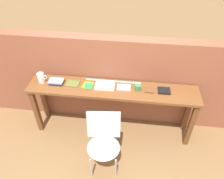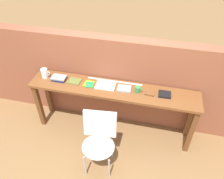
# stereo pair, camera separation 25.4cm
# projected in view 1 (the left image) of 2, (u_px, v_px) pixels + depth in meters

# --- Properties ---
(ground_plane) EXTENTS (40.00, 40.00, 0.00)m
(ground_plane) POSITION_uv_depth(u_px,v_px,m) (110.00, 142.00, 3.50)
(ground_plane) COLOR olive
(brick_wall_back) EXTENTS (6.00, 0.20, 1.51)m
(brick_wall_back) POSITION_uv_depth(u_px,v_px,m) (115.00, 81.00, 3.51)
(brick_wall_back) COLOR #935138
(brick_wall_back) RESTS_ON ground
(sideboard) EXTENTS (2.50, 0.44, 0.88)m
(sideboard) POSITION_uv_depth(u_px,v_px,m) (112.00, 96.00, 3.26)
(sideboard) COLOR brown
(sideboard) RESTS_ON ground
(chair_white_moulded) EXTENTS (0.49, 0.50, 0.89)m
(chair_white_moulded) POSITION_uv_depth(u_px,v_px,m) (104.00, 140.00, 2.89)
(chair_white_moulded) COLOR silver
(chair_white_moulded) RESTS_ON ground
(pitcher_white) EXTENTS (0.14, 0.10, 0.18)m
(pitcher_white) POSITION_uv_depth(u_px,v_px,m) (41.00, 78.00, 3.24)
(pitcher_white) COLOR white
(pitcher_white) RESTS_ON sideboard
(book_stack_leftmost) EXTENTS (0.22, 0.15, 0.06)m
(book_stack_leftmost) POSITION_uv_depth(u_px,v_px,m) (56.00, 82.00, 3.24)
(book_stack_leftmost) COLOR navy
(book_stack_leftmost) RESTS_ON sideboard
(magazine_cycling) EXTENTS (0.20, 0.17, 0.02)m
(magazine_cycling) POSITION_uv_depth(u_px,v_px,m) (73.00, 84.00, 3.24)
(magazine_cycling) COLOR olive
(magazine_cycling) RESTS_ON sideboard
(pamphlet_pile_colourful) EXTENTS (0.17, 0.19, 0.01)m
(pamphlet_pile_colourful) POSITION_uv_depth(u_px,v_px,m) (88.00, 85.00, 3.21)
(pamphlet_pile_colourful) COLOR orange
(pamphlet_pile_colourful) RESTS_ON sideboard
(book_open_centre) EXTENTS (0.29, 0.20, 0.02)m
(book_open_centre) POSITION_uv_depth(u_px,v_px,m) (105.00, 86.00, 3.19)
(book_open_centre) COLOR white
(book_open_centre) RESTS_ON sideboard
(book_grey_hardcover) EXTENTS (0.21, 0.16, 0.03)m
(book_grey_hardcover) POSITION_uv_depth(u_px,v_px,m) (124.00, 88.00, 3.16)
(book_grey_hardcover) COLOR #9E9EA3
(book_grey_hardcover) RESTS_ON sideboard
(mug) EXTENTS (0.11, 0.08, 0.09)m
(mug) POSITION_uv_depth(u_px,v_px,m) (138.00, 88.00, 3.11)
(mug) COLOR #338C4C
(mug) RESTS_ON sideboard
(leather_journal_brown) EXTENTS (0.14, 0.11, 0.02)m
(leather_journal_brown) POSITION_uv_depth(u_px,v_px,m) (149.00, 90.00, 3.11)
(leather_journal_brown) COLOR brown
(leather_journal_brown) RESTS_ON sideboard
(book_repair_rightmost) EXTENTS (0.18, 0.15, 0.03)m
(book_repair_rightmost) POSITION_uv_depth(u_px,v_px,m) (164.00, 91.00, 3.10)
(book_repair_rightmost) COLOR black
(book_repair_rightmost) RESTS_ON sideboard
(ruler_metal_back_edge) EXTENTS (0.84, 0.03, 0.00)m
(ruler_metal_back_edge) POSITION_uv_depth(u_px,v_px,m) (113.00, 81.00, 3.30)
(ruler_metal_back_edge) COLOR silver
(ruler_metal_back_edge) RESTS_ON sideboard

